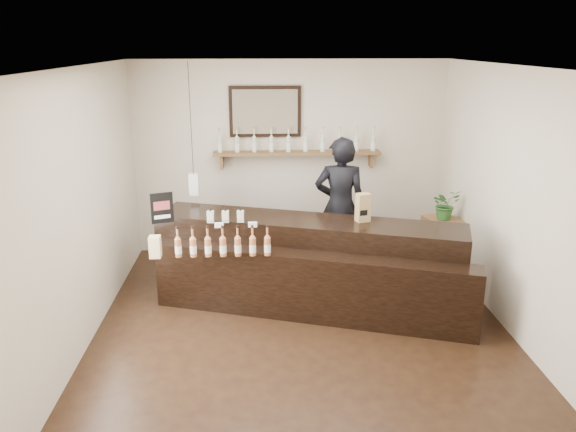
# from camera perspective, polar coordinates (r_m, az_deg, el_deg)

# --- Properties ---
(ground) EXTENTS (5.00, 5.00, 0.00)m
(ground) POSITION_cam_1_polar(r_m,az_deg,el_deg) (6.36, 1.37, -11.18)
(ground) COLOR black
(ground) RESTS_ON ground
(room_shell) EXTENTS (5.00, 5.00, 5.00)m
(room_shell) POSITION_cam_1_polar(r_m,az_deg,el_deg) (5.74, 1.49, 3.93)
(room_shell) COLOR beige
(room_shell) RESTS_ON ground
(back_wall_decor) EXTENTS (2.66, 0.96, 1.69)m
(back_wall_decor) POSITION_cam_1_polar(r_m,az_deg,el_deg) (8.05, -0.93, 8.23)
(back_wall_decor) COLOR brown
(back_wall_decor) RESTS_ON ground
(counter) EXTENTS (3.70, 2.06, 1.20)m
(counter) POSITION_cam_1_polar(r_m,az_deg,el_deg) (6.67, 2.03, -5.18)
(counter) COLOR black
(counter) RESTS_ON ground
(promo_sign) EXTENTS (0.25, 0.11, 0.36)m
(promo_sign) POSITION_cam_1_polar(r_m,az_deg,el_deg) (6.59, -12.68, 0.80)
(promo_sign) COLOR black
(promo_sign) RESTS_ON counter
(paper_bag) EXTENTS (0.18, 0.15, 0.33)m
(paper_bag) POSITION_cam_1_polar(r_m,az_deg,el_deg) (6.55, 7.63, 0.86)
(paper_bag) COLOR #9E7C4C
(paper_bag) RESTS_ON counter
(tape_dispenser) EXTENTS (0.14, 0.07, 0.11)m
(tape_dispenser) POSITION_cam_1_polar(r_m,az_deg,el_deg) (6.62, 7.77, -0.09)
(tape_dispenser) COLOR #1745A3
(tape_dispenser) RESTS_ON counter
(side_cabinet) EXTENTS (0.50, 0.61, 0.78)m
(side_cabinet) POSITION_cam_1_polar(r_m,az_deg,el_deg) (7.85, 15.35, -3.00)
(side_cabinet) COLOR brown
(side_cabinet) RESTS_ON ground
(potted_plant) EXTENTS (0.44, 0.41, 0.41)m
(potted_plant) POSITION_cam_1_polar(r_m,az_deg,el_deg) (7.67, 15.70, 1.15)
(potted_plant) COLOR #295A24
(potted_plant) RESTS_ON side_cabinet
(shopkeeper) EXTENTS (0.82, 0.59, 2.11)m
(shopkeeper) POSITION_cam_1_polar(r_m,az_deg,el_deg) (7.46, 5.32, 1.88)
(shopkeeper) COLOR black
(shopkeeper) RESTS_ON ground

